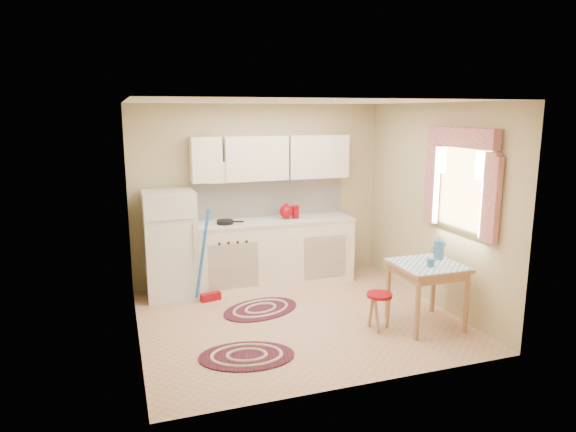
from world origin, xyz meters
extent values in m
plane|color=tan|center=(0.00, 0.00, 0.00)|extent=(3.60, 3.60, 0.00)
cube|color=silver|center=(0.00, 0.00, 2.50)|extent=(3.60, 3.20, 0.04)
cube|color=tan|center=(0.00, 1.60, 1.25)|extent=(3.60, 0.04, 2.50)
cube|color=tan|center=(0.00, -1.60, 1.25)|extent=(3.60, 0.04, 2.50)
cube|color=tan|center=(-1.80, 0.00, 1.25)|extent=(0.04, 3.20, 2.50)
cube|color=tan|center=(1.80, 0.00, 1.25)|extent=(0.04, 3.20, 2.50)
cube|color=white|center=(0.12, 1.59, 1.20)|extent=(2.25, 0.03, 0.55)
cube|color=white|center=(0.12, 1.44, 1.77)|extent=(2.25, 0.33, 0.60)
cube|color=white|center=(1.78, -0.55, 1.55)|extent=(0.04, 0.85, 0.95)
cube|color=white|center=(-1.31, 1.25, 0.70)|extent=(0.65, 0.60, 1.40)
cube|color=white|center=(0.10, 1.30, 0.44)|extent=(2.25, 0.60, 0.88)
cube|color=silver|center=(0.10, 1.30, 0.90)|extent=(2.27, 0.62, 0.04)
cylinder|color=black|center=(-0.58, 1.25, 0.94)|extent=(0.28, 0.28, 0.05)
cylinder|color=maroon|center=(0.44, 1.30, 1.00)|extent=(0.10, 0.10, 0.16)
cube|color=tan|center=(1.32, -0.64, 0.36)|extent=(0.72, 0.72, 0.72)
cylinder|color=maroon|center=(0.76, -0.58, 0.21)|extent=(0.37, 0.37, 0.42)
cylinder|color=teal|center=(1.28, -0.74, 0.77)|extent=(0.11, 0.11, 0.10)
camera|label=1|loc=(-1.93, -5.35, 2.40)|focal=32.00mm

